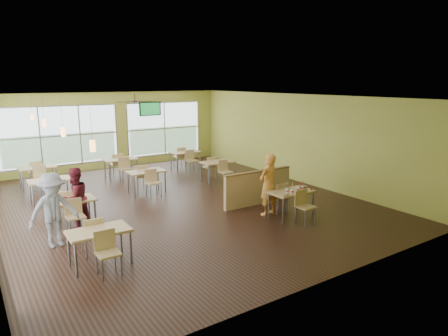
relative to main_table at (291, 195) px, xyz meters
The scene contains 20 objects.
room 3.73m from the main_table, 123.69° to the left, with size 12.00×12.04×3.20m.
window_bays 7.70m from the main_table, 127.41° to the left, with size 9.24×10.24×2.38m.
main_table is the anchor object (origin of this frame).
half_wall_divider 1.45m from the main_table, 90.00° to the left, with size 2.40×0.14×1.04m.
dining_tables 5.61m from the main_table, 122.91° to the left, with size 6.92×8.72×0.87m.
pendant_lights 6.62m from the main_table, 144.75° to the left, with size 0.11×7.31×0.86m.
ceiling_fan 6.73m from the main_table, 108.43° to the left, with size 1.25×1.25×0.29m.
tv_backwall 9.08m from the main_table, 91.29° to the left, with size 1.00×0.07×0.60m.
man_plaid 0.69m from the main_table, 124.75° to the left, with size 0.63×0.41×1.73m, color #D74617.
patron_maroon 5.62m from the main_table, 154.52° to the left, with size 0.76×0.59×1.56m, color maroon.
patron_grey 5.95m from the main_table, 165.43° to the left, with size 1.10×0.63×1.70m, color slate.
cup_blue 0.33m from the main_table, 157.93° to the right, with size 0.10×0.10×0.36m.
cup_yellow 0.33m from the main_table, 129.99° to the right, with size 0.09×0.09×0.33m.
cup_red_near 0.25m from the main_table, 37.07° to the right, with size 0.09×0.09×0.31m.
cup_red_far 0.36m from the main_table, 22.17° to the right, with size 0.08×0.08×0.30m.
food_basket 0.50m from the main_table, ahead, with size 0.24×0.24×0.05m.
ketchup_cup 0.60m from the main_table, 20.44° to the right, with size 0.05×0.05×0.02m, color #B00004.
wrapper_left 0.51m from the main_table, 148.96° to the right, with size 0.18×0.16×0.04m, color #AA8352.
wrapper_mid 0.24m from the main_table, 90.49° to the left, with size 0.18×0.16×0.05m, color #AA8352.
wrapper_right 0.29m from the main_table, 50.57° to the right, with size 0.16×0.14×0.04m, color #AA8352.
Camera 1 is at (-5.27, -10.66, 3.67)m, focal length 32.00 mm.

